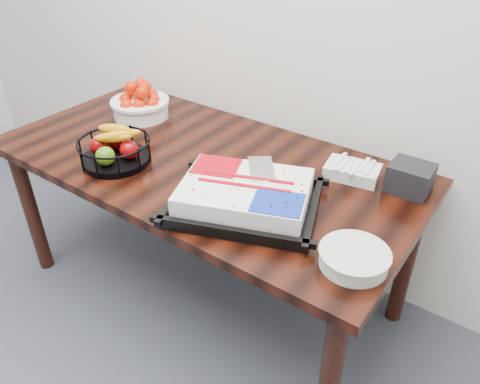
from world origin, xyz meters
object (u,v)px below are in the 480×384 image
Objects in this scene: table at (203,177)px; napkin_box at (410,178)px; cake_tray at (245,196)px; fruit_basket at (115,149)px; plate_stack at (354,258)px; tangerine_bowl at (140,102)px.

napkin_box is at bearing 18.91° from table.
fruit_basket is (-0.62, -0.05, 0.02)m from cake_tray.
fruit_basket is at bearing -139.89° from table.
fruit_basket reaches higher than cake_tray.
plate_stack is (1.06, -0.01, -0.04)m from fruit_basket.
fruit_basket is 1.37× the size of plate_stack.
plate_stack is (0.79, -0.24, 0.11)m from table.
tangerine_bowl is 1.86× the size of napkin_box.
tangerine_bowl is 0.46m from fruit_basket.
plate_stack is at bearing -0.49° from fruit_basket.
napkin_box is (1.05, 0.49, -0.01)m from fruit_basket.
cake_tray is 0.62m from napkin_box.
plate_stack is at bearing -89.10° from napkin_box.
napkin_box is (-0.01, 0.50, 0.03)m from plate_stack.
plate_stack is at bearing -16.76° from tangerine_bowl.
napkin_box is at bearing 4.81° from tangerine_bowl.
plate_stack reaches higher than table.
cake_tray is at bearing 4.55° from fruit_basket.
napkin_box is (0.43, 0.44, 0.01)m from cake_tray.
tangerine_bowl is at bearing 163.24° from plate_stack.
tangerine_bowl reaches higher than fruit_basket.
napkin_box is (0.78, 0.27, 0.14)m from table.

